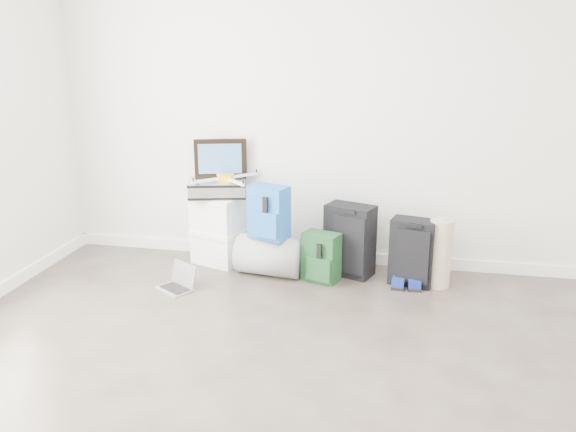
% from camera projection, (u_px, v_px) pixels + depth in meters
% --- Properties ---
extents(ground, '(5.00, 5.00, 0.00)m').
position_uv_depth(ground, '(239.00, 432.00, 3.06)').
color(ground, '#342B26').
rests_on(ground, ground).
extents(room_envelope, '(4.52, 5.02, 2.71)m').
position_uv_depth(room_envelope, '(231.00, 82.00, 2.58)').
color(room_envelope, silver).
rests_on(room_envelope, ground).
extents(boxes_stack, '(0.51, 0.46, 0.60)m').
position_uv_depth(boxes_stack, '(219.00, 229.00, 5.27)').
color(boxes_stack, white).
rests_on(boxes_stack, ground).
extents(briefcase, '(0.54, 0.45, 0.14)m').
position_uv_depth(briefcase, '(218.00, 188.00, 5.16)').
color(briefcase, '#B2B2B7').
rests_on(briefcase, boxes_stack).
extents(painting, '(0.44, 0.15, 0.33)m').
position_uv_depth(painting, '(220.00, 158.00, 5.19)').
color(painting, black).
rests_on(painting, briefcase).
extents(drone, '(0.45, 0.45, 0.06)m').
position_uv_depth(drone, '(226.00, 178.00, 5.10)').
color(drone, gold).
rests_on(drone, briefcase).
extents(duffel_bag, '(0.57, 0.40, 0.33)m').
position_uv_depth(duffel_bag, '(270.00, 256.00, 5.03)').
color(duffel_bag, gray).
rests_on(duffel_bag, ground).
extents(blue_backpack, '(0.35, 0.31, 0.43)m').
position_uv_depth(blue_backpack, '(269.00, 213.00, 4.89)').
color(blue_backpack, '#164794').
rests_on(blue_backpack, duffel_bag).
extents(large_suitcase, '(0.44, 0.36, 0.59)m').
position_uv_depth(large_suitcase, '(350.00, 240.00, 4.99)').
color(large_suitcase, black).
rests_on(large_suitcase, ground).
extents(green_backpack, '(0.33, 0.28, 0.40)m').
position_uv_depth(green_backpack, '(321.00, 258.00, 4.89)').
color(green_backpack, '#153A22').
rests_on(green_backpack, ground).
extents(carry_on, '(0.37, 0.28, 0.53)m').
position_uv_depth(carry_on, '(412.00, 252.00, 4.80)').
color(carry_on, black).
rests_on(carry_on, ground).
extents(shoes, '(0.23, 0.26, 0.08)m').
position_uv_depth(shoes, '(406.00, 281.00, 4.83)').
color(shoes, black).
rests_on(shoes, ground).
extents(rolled_rug, '(0.18, 0.18, 0.55)m').
position_uv_depth(rolled_rug, '(440.00, 253.00, 4.76)').
color(rolled_rug, tan).
rests_on(rolled_rug, ground).
extents(laptop, '(0.34, 0.31, 0.20)m').
position_uv_depth(laptop, '(178.00, 283.00, 4.77)').
color(laptop, '#B8B9BD').
rests_on(laptop, ground).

